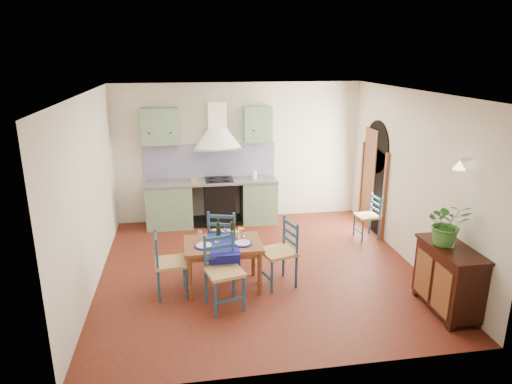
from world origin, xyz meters
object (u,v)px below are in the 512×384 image
chair_near (223,271)px  potted_plant (447,224)px  dining_table (223,248)px  sideboard (448,277)px

chair_near → potted_plant: 3.01m
chair_near → dining_table: bearing=84.6°
dining_table → potted_plant: potted_plant is taller
dining_table → chair_near: 0.53m
sideboard → potted_plant: potted_plant is taller
sideboard → potted_plant: 0.73m
dining_table → potted_plant: bearing=-20.3°
dining_table → sideboard: size_ratio=1.06×
dining_table → chair_near: bearing=-95.4°
dining_table → sideboard: (2.88, -1.14, -0.12)m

